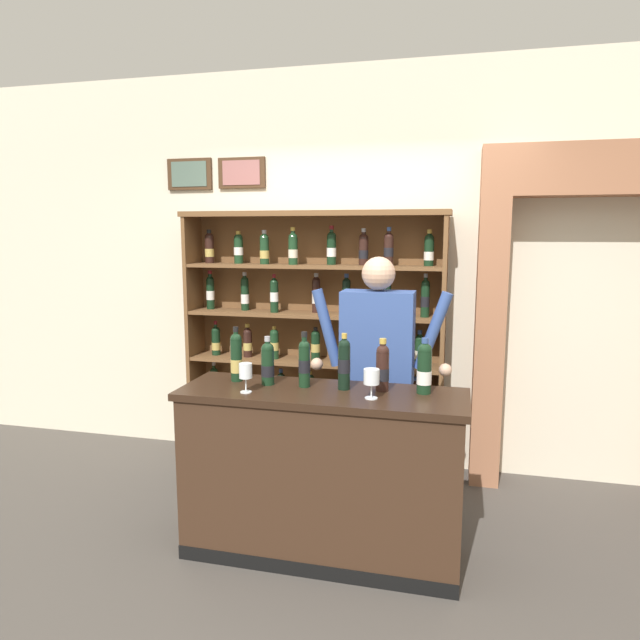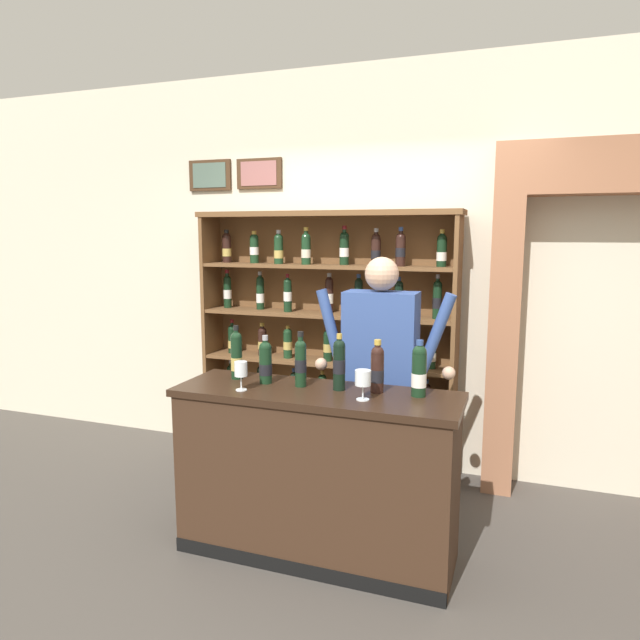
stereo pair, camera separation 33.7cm
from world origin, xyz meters
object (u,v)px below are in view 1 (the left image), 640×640
tasting_counter (322,474)px  tasting_bottle_grappa (382,367)px  tasting_bottle_prosecco (304,362)px  tasting_bottle_vin_santo (344,363)px  wine_glass_right (246,372)px  wine_glass_left (372,377)px  shopkeeper (377,357)px  tasting_bottle_brunello (424,368)px  tasting_bottle_riserva (268,363)px  tasting_bottle_rosso (236,357)px  wine_shelf (314,335)px

tasting_counter → tasting_bottle_grappa: bearing=15.5°
tasting_bottle_prosecco → tasting_bottle_vin_santo: (0.23, 0.00, 0.01)m
tasting_counter → wine_glass_right: size_ratio=9.77×
tasting_bottle_grappa → wine_glass_left: size_ratio=1.84×
wine_glass_right → tasting_bottle_prosecco: bearing=34.3°
tasting_counter → tasting_bottle_grappa: (0.32, 0.09, 0.62)m
tasting_bottle_prosecco → tasting_bottle_vin_santo: 0.23m
shopkeeper → tasting_bottle_prosecco: size_ratio=5.32×
tasting_bottle_vin_santo → wine_glass_right: (-0.51, -0.19, -0.04)m
tasting_bottle_vin_santo → wine_glass_right: 0.54m
tasting_bottle_grappa → tasting_bottle_brunello: 0.23m
tasting_bottle_riserva → tasting_bottle_prosecco: 0.22m
tasting_bottle_rosso → wine_glass_left: (0.82, -0.17, -0.03)m
wine_glass_left → tasting_bottle_rosso: bearing=168.4°
tasting_bottle_riserva → tasting_bottle_prosecco: size_ratio=0.89×
tasting_bottle_rosso → tasting_bottle_riserva: size_ratio=1.15×
tasting_bottle_rosso → tasting_bottle_prosecco: 0.42m
tasting_bottle_vin_santo → wine_glass_left: 0.23m
tasting_bottle_prosecco → tasting_bottle_grappa: (0.44, 0.03, -0.01)m
tasting_bottle_prosecco → wine_glass_left: (0.40, -0.14, -0.03)m
shopkeeper → wine_glass_right: shopkeeper is taller
tasting_bottle_prosecco → tasting_bottle_rosso: bearing=175.9°
tasting_bottle_brunello → wine_glass_left: (-0.26, -0.17, -0.03)m
shopkeeper → tasting_bottle_grappa: size_ratio=5.75×
tasting_bottle_prosecco → tasting_bottle_vin_santo: bearing=0.9°
tasting_counter → tasting_bottle_vin_santo: size_ratio=5.03×
tasting_counter → wine_glass_left: wine_glass_left is taller
tasting_bottle_riserva → tasting_bottle_grappa: 0.66m
tasting_bottle_rosso → wine_glass_left: bearing=-11.6°
tasting_bottle_prosecco → tasting_bottle_brunello: size_ratio=1.04×
wine_glass_left → tasting_bottle_brunello: bearing=32.8°
tasting_bottle_riserva → tasting_bottle_vin_santo: 0.45m
tasting_bottle_vin_santo → shopkeeper: bearing=76.7°
tasting_counter → tasting_bottle_brunello: size_ratio=5.21×
tasting_bottle_rosso → tasting_bottle_brunello: 1.09m
shopkeeper → tasting_bottle_prosecco: shopkeeper is taller
tasting_bottle_rosso → shopkeeper: bearing=31.1°
tasting_bottle_prosecco → tasting_bottle_grappa: size_ratio=1.08×
tasting_counter → shopkeeper: (0.23, 0.55, 0.57)m
tasting_bottle_grappa → wine_glass_left: (-0.03, -0.16, -0.02)m
tasting_bottle_vin_santo → tasting_bottle_grappa: (0.21, 0.02, -0.02)m
wine_glass_left → tasting_bottle_vin_santo: bearing=140.9°
tasting_counter → tasting_bottle_grappa: size_ratio=5.44×
shopkeeper → tasting_bottle_rosso: shopkeeper is taller
shopkeeper → tasting_bottle_riserva: bearing=-138.6°
tasting_bottle_riserva → tasting_counter: bearing=-10.3°
wine_shelf → tasting_bottle_riserva: wine_shelf is taller
tasting_bottle_prosecco → wine_glass_right: bearing=-145.7°
tasting_bottle_prosecco → tasting_counter: bearing=-28.5°
tasting_bottle_vin_santo → wine_shelf: bearing=112.2°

